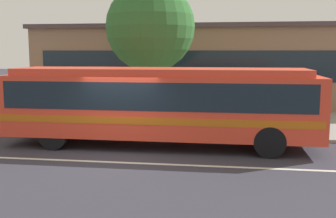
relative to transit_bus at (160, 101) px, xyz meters
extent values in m
plane|color=#34333E|center=(-1.08, -1.52, -1.60)|extent=(120.00, 120.00, 0.00)
cube|color=gray|center=(-1.08, 5.35, -1.54)|extent=(60.00, 8.00, 0.12)
cube|color=silver|center=(-1.08, -2.32, -1.60)|extent=(56.00, 0.16, 0.01)
cube|color=red|center=(-0.02, 0.00, -0.13)|extent=(10.88, 2.49, 2.08)
cube|color=#DF422C|center=(-0.02, 0.00, 1.02)|extent=(10.01, 2.19, 0.24)
cube|color=#19232D|center=(-0.02, 0.00, 0.28)|extent=(10.22, 2.51, 0.91)
cube|color=#C66014|center=(-0.02, 0.00, -0.51)|extent=(10.66, 2.51, 0.24)
cube|color=#19232D|center=(5.37, -0.02, 0.28)|extent=(0.13, 2.15, 1.00)
cylinder|color=black|center=(3.68, 1.07, -1.10)|extent=(1.00, 0.28, 1.00)
cylinder|color=black|center=(3.67, -1.10, -1.10)|extent=(1.00, 0.28, 1.00)
cylinder|color=black|center=(-3.49, 1.10, -1.10)|extent=(1.00, 0.28, 1.00)
cylinder|color=black|center=(-3.50, -1.07, -1.10)|extent=(1.00, 0.28, 1.00)
cylinder|color=#6C6455|center=(4.65, 2.38, -1.02)|extent=(0.14, 0.14, 0.92)
cylinder|color=#6C6455|center=(4.50, 2.36, -1.02)|extent=(0.14, 0.14, 0.92)
cylinder|color=#4D544F|center=(4.57, 2.37, -0.27)|extent=(0.38, 0.38, 0.59)
sphere|color=tan|center=(4.57, 2.37, 0.14)|extent=(0.23, 0.23, 0.23)
cylinder|color=#7A5F5C|center=(-3.75, 2.11, -1.03)|extent=(0.14, 0.14, 0.89)
cylinder|color=#7A5F5C|center=(-3.62, 2.19, -1.03)|extent=(0.14, 0.14, 0.89)
cylinder|color=#A352B1|center=(-3.69, 2.15, -0.29)|extent=(0.47, 0.47, 0.59)
sphere|color=tan|center=(-3.69, 2.15, 0.11)|extent=(0.21, 0.21, 0.21)
cylinder|color=gray|center=(3.06, 1.71, -0.28)|extent=(0.08, 0.08, 2.40)
cube|color=yellow|center=(3.06, 1.71, 0.72)|extent=(0.10, 0.44, 0.56)
cylinder|color=brown|center=(-1.15, 4.34, -0.04)|extent=(0.32, 0.32, 2.88)
sphere|color=#2E662E|center=(-1.15, 4.34, 2.79)|extent=(3.99, 3.99, 3.99)
cube|color=#89674F|center=(1.61, 12.75, 0.70)|extent=(21.30, 8.79, 4.60)
cube|color=#19232D|center=(1.61, 8.33, 0.93)|extent=(19.59, 0.04, 1.66)
cube|color=#4A3A3E|center=(1.61, 12.75, 3.12)|extent=(21.70, 9.19, 0.24)
camera|label=1|loc=(2.36, -13.94, 1.73)|focal=43.69mm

